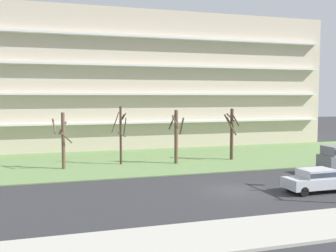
# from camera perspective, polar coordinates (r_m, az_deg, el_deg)

# --- Properties ---
(ground) EXTENTS (160.00, 160.00, 0.00)m
(ground) POSITION_cam_1_polar(r_m,az_deg,el_deg) (27.92, 9.62, -9.09)
(ground) COLOR #2D2D30
(sidewalk_curb_near) EXTENTS (80.00, 4.00, 0.15)m
(sidewalk_curb_near) POSITION_cam_1_polar(r_m,az_deg,el_deg) (21.32, 19.59, -13.32)
(sidewalk_curb_near) COLOR #ADA89E
(sidewalk_curb_near) RESTS_ON ground
(grass_lawn_strip) EXTENTS (80.00, 16.00, 0.08)m
(grass_lawn_strip) POSITION_cam_1_polar(r_m,az_deg,el_deg) (40.66, 0.70, -4.74)
(grass_lawn_strip) COLOR #66844C
(grass_lawn_strip) RESTS_ON ground
(apartment_building) EXTENTS (47.24, 14.42, 16.72)m
(apartment_building) POSITION_cam_1_polar(r_m,az_deg,el_deg) (54.40, -4.07, 6.32)
(apartment_building) COLOR beige
(apartment_building) RESTS_ON ground
(tree_far_left) EXTENTS (1.70, 1.62, 5.01)m
(tree_far_left) POSITION_cam_1_polar(r_m,az_deg,el_deg) (35.90, -14.84, -1.88)
(tree_far_left) COLOR brown
(tree_far_left) RESTS_ON ground
(tree_left) EXTENTS (1.43, 1.33, 5.50)m
(tree_left) POSITION_cam_1_polar(r_m,az_deg,el_deg) (37.26, -6.79, -1.06)
(tree_left) COLOR #423023
(tree_left) RESTS_ON ground
(tree_center) EXTENTS (1.41, 1.40, 5.13)m
(tree_center) POSITION_cam_1_polar(r_m,az_deg,el_deg) (37.48, 1.19, -1.30)
(tree_center) COLOR brown
(tree_center) RESTS_ON ground
(tree_right) EXTENTS (1.56, 1.05, 5.20)m
(tree_right) POSITION_cam_1_polar(r_m,az_deg,el_deg) (40.22, 9.12, -0.85)
(tree_right) COLOR #4C3828
(tree_right) RESTS_ON ground
(sedan_silver_near_left) EXTENTS (4.41, 1.83, 1.57)m
(sedan_silver_near_left) POSITION_cam_1_polar(r_m,az_deg,el_deg) (28.69, 20.49, -7.16)
(sedan_silver_near_left) COLOR #B7BABF
(sedan_silver_near_left) RESTS_ON ground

